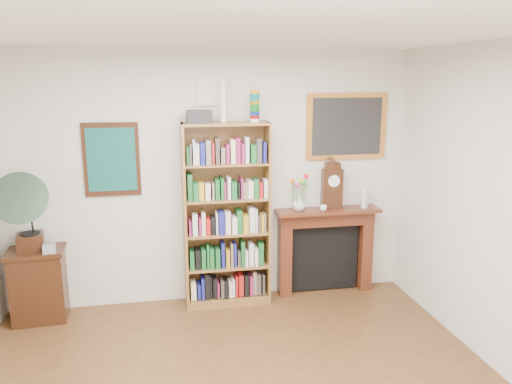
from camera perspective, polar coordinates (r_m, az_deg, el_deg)
The scene contains 14 objects.
room at distance 3.15m, azimuth -0.45°, elevation -7.36°, with size 4.51×5.01×2.81m.
teal_poster at distance 5.48m, azimuth -16.18°, elevation 3.58°, with size 0.58×0.04×0.78m.
small_picture at distance 5.41m, azimuth -5.31°, elevation 11.38°, with size 0.26×0.04×0.30m.
gilt_painting at distance 5.80m, azimuth 10.32°, elevation 7.37°, with size 0.95×0.04×0.75m.
bookshelf at distance 5.43m, azimuth -3.39°, elevation -1.51°, with size 0.94×0.33×2.34m.
side_cabinet at distance 5.75m, azimuth -23.56°, elevation -9.70°, with size 0.57×0.41×0.77m, color black.
fireplace at distance 5.94m, azimuth 7.91°, elevation -5.83°, with size 1.21×0.29×1.02m.
gramophone at distance 5.41m, azimuth -25.11°, elevation -1.59°, with size 0.62×0.72×0.85m.
cd_stack at distance 5.46m, azimuth -22.56°, elevation -6.00°, with size 0.12×0.12×0.08m, color #B3B2BF.
mantel_clock at distance 5.77m, azimuth 8.67°, elevation 0.63°, with size 0.24×0.15×0.53m.
flower_vase at distance 5.65m, azimuth 4.92°, elevation -1.33°, with size 0.16×0.16×0.16m, color silver.
teacup at distance 5.69m, azimuth 7.70°, elevation -1.83°, with size 0.08×0.08×0.06m, color white.
bottle_left at distance 5.87m, azimuth 12.27°, elevation -0.66°, with size 0.07×0.07×0.24m, color silver.
bottle_right at distance 5.96m, azimuth 12.50°, elevation -0.68°, with size 0.06×0.06×0.20m, color silver.
Camera 1 is at (-0.53, -2.91, 2.49)m, focal length 35.00 mm.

